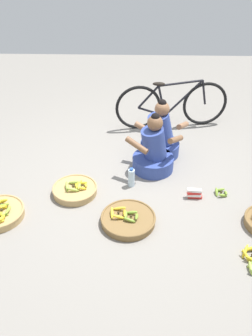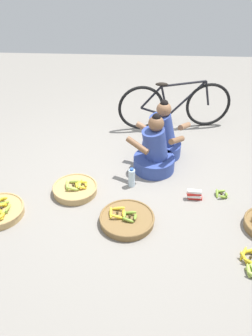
{
  "view_description": "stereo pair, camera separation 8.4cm",
  "coord_description": "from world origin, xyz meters",
  "px_view_note": "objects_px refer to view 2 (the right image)",
  "views": [
    {
      "loc": [
        0.1,
        -3.46,
        2.62
      ],
      "look_at": [
        0.0,
        -0.2,
        0.35
      ],
      "focal_mm": 38.12,
      "sensor_mm": 36.0,
      "label": 1
    },
    {
      "loc": [
        0.18,
        -3.46,
        2.62
      ],
      "look_at": [
        0.0,
        -0.2,
        0.35
      ],
      "focal_mm": 38.12,
      "sensor_mm": 36.0,
      "label": 2
    }
  ],
  "objects_px": {
    "vendor_woman_front": "(155,153)",
    "banana_basket_near_vendor": "(75,189)",
    "vendor_woman_behind": "(162,138)",
    "packet_carton_stack": "(194,195)",
    "bicycle_leaning": "(175,105)",
    "banana_basket_front_center": "(127,219)",
    "loose_bananas_mid_right": "(222,194)",
    "water_bottle": "(132,178)"
  },
  "relations": [
    {
      "from": "banana_basket_front_center",
      "to": "water_bottle",
      "type": "height_order",
      "value": "water_bottle"
    },
    {
      "from": "banana_basket_front_center",
      "to": "packet_carton_stack",
      "type": "bearing_deg",
      "value": 29.83
    },
    {
      "from": "vendor_woman_behind",
      "to": "packet_carton_stack",
      "type": "height_order",
      "value": "vendor_woman_behind"
    },
    {
      "from": "bicycle_leaning",
      "to": "packet_carton_stack",
      "type": "relative_size",
      "value": 9.41
    },
    {
      "from": "vendor_woman_behind",
      "to": "packet_carton_stack",
      "type": "distance_m",
      "value": 1.01
    },
    {
      "from": "vendor_woman_behind",
      "to": "loose_bananas_mid_right",
      "type": "bearing_deg",
      "value": -51.63
    },
    {
      "from": "bicycle_leaning",
      "to": "packet_carton_stack",
      "type": "distance_m",
      "value": 1.76
    },
    {
      "from": "banana_basket_front_center",
      "to": "water_bottle",
      "type": "bearing_deg",
      "value": 87.85
    },
    {
      "from": "vendor_woman_front",
      "to": "banana_basket_near_vendor",
      "type": "bearing_deg",
      "value": -150.33
    },
    {
      "from": "loose_bananas_mid_right",
      "to": "packet_carton_stack",
      "type": "distance_m",
      "value": 0.33
    },
    {
      "from": "vendor_woman_front",
      "to": "banana_basket_near_vendor",
      "type": "relative_size",
      "value": 1.5
    },
    {
      "from": "banana_basket_near_vendor",
      "to": "vendor_woman_behind",
      "type": "bearing_deg",
      "value": 40.75
    },
    {
      "from": "banana_basket_near_vendor",
      "to": "banana_basket_front_center",
      "type": "bearing_deg",
      "value": -36.85
    },
    {
      "from": "banana_basket_front_center",
      "to": "loose_bananas_mid_right",
      "type": "relative_size",
      "value": 3.81
    },
    {
      "from": "water_bottle",
      "to": "packet_carton_stack",
      "type": "xyz_separation_m",
      "value": [
        0.72,
        -0.21,
        -0.06
      ]
    },
    {
      "from": "bicycle_leaning",
      "to": "water_bottle",
      "type": "height_order",
      "value": "bicycle_leaning"
    },
    {
      "from": "loose_bananas_mid_right",
      "to": "packet_carton_stack",
      "type": "bearing_deg",
      "value": -167.39
    },
    {
      "from": "vendor_woman_behind",
      "to": "banana_basket_near_vendor",
      "type": "distance_m",
      "value": 1.37
    },
    {
      "from": "packet_carton_stack",
      "to": "banana_basket_near_vendor",
      "type": "bearing_deg",
      "value": 178.19
    },
    {
      "from": "banana_basket_near_vendor",
      "to": "vendor_woman_front",
      "type": "bearing_deg",
      "value": 29.67
    },
    {
      "from": "bicycle_leaning",
      "to": "banana_basket_front_center",
      "type": "height_order",
      "value": "bicycle_leaning"
    },
    {
      "from": "bicycle_leaning",
      "to": "water_bottle",
      "type": "xyz_separation_m",
      "value": [
        -0.58,
        -1.52,
        -0.24
      ]
    },
    {
      "from": "vendor_woman_behind",
      "to": "bicycle_leaning",
      "type": "xyz_separation_m",
      "value": [
        0.2,
        0.81,
        0.1
      ]
    },
    {
      "from": "vendor_woman_behind",
      "to": "bicycle_leaning",
      "type": "relative_size",
      "value": 0.47
    },
    {
      "from": "banana_basket_front_center",
      "to": "banana_basket_near_vendor",
      "type": "height_order",
      "value": "banana_basket_near_vendor"
    },
    {
      "from": "banana_basket_near_vendor",
      "to": "water_bottle",
      "type": "distance_m",
      "value": 0.68
    },
    {
      "from": "vendor_woman_behind",
      "to": "bicycle_leaning",
      "type": "height_order",
      "value": "vendor_woman_behind"
    },
    {
      "from": "bicycle_leaning",
      "to": "water_bottle",
      "type": "distance_m",
      "value": 1.65
    },
    {
      "from": "banana_basket_front_center",
      "to": "bicycle_leaning",
      "type": "bearing_deg",
      "value": 74.49
    },
    {
      "from": "vendor_woman_behind",
      "to": "water_bottle",
      "type": "distance_m",
      "value": 0.82
    },
    {
      "from": "vendor_woman_front",
      "to": "water_bottle",
      "type": "bearing_deg",
      "value": -126.73
    },
    {
      "from": "banana_basket_near_vendor",
      "to": "loose_bananas_mid_right",
      "type": "xyz_separation_m",
      "value": [
        1.7,
        0.03,
        -0.03
      ]
    },
    {
      "from": "vendor_woman_behind",
      "to": "banana_basket_near_vendor",
      "type": "height_order",
      "value": "vendor_woman_behind"
    },
    {
      "from": "water_bottle",
      "to": "vendor_woman_front",
      "type": "bearing_deg",
      "value": 53.27
    },
    {
      "from": "bicycle_leaning",
      "to": "loose_bananas_mid_right",
      "type": "height_order",
      "value": "bicycle_leaning"
    },
    {
      "from": "vendor_woman_behind",
      "to": "loose_bananas_mid_right",
      "type": "height_order",
      "value": "vendor_woman_behind"
    },
    {
      "from": "water_bottle",
      "to": "packet_carton_stack",
      "type": "distance_m",
      "value": 0.75
    },
    {
      "from": "loose_bananas_mid_right",
      "to": "bicycle_leaning",
      "type": "bearing_deg",
      "value": 105.88
    },
    {
      "from": "banana_basket_near_vendor",
      "to": "packet_carton_stack",
      "type": "height_order",
      "value": "banana_basket_near_vendor"
    },
    {
      "from": "bicycle_leaning",
      "to": "banana_basket_near_vendor",
      "type": "relative_size",
      "value": 3.24
    },
    {
      "from": "water_bottle",
      "to": "loose_bananas_mid_right",
      "type": "bearing_deg",
      "value": -7.41
    },
    {
      "from": "vendor_woman_front",
      "to": "banana_basket_front_center",
      "type": "height_order",
      "value": "vendor_woman_front"
    }
  ]
}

